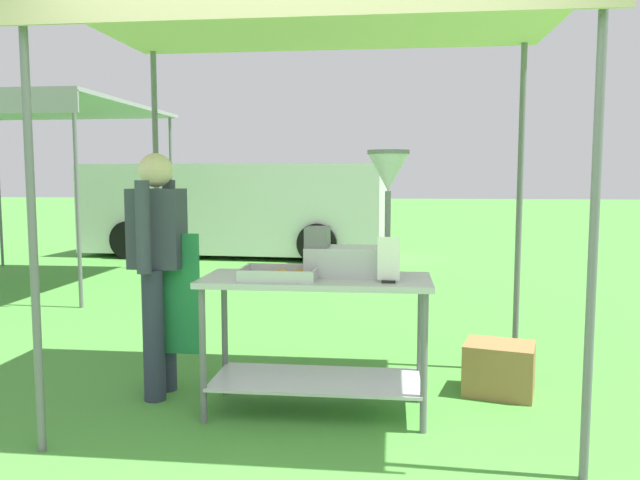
{
  "coord_description": "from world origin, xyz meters",
  "views": [
    {
      "loc": [
        0.46,
        -2.36,
        1.45
      ],
      "look_at": [
        0.01,
        1.59,
        1.06
      ],
      "focal_mm": 35.24,
      "sensor_mm": 36.0,
      "label": 1
    }
  ],
  "objects": [
    {
      "name": "ground_plane",
      "position": [
        0.0,
        6.0,
        0.0
      ],
      "size": [
        70.0,
        70.0,
        0.0
      ],
      "primitive_type": "plane",
      "color": "#478E38"
    },
    {
      "name": "stall_canopy",
      "position": [
        0.01,
        1.49,
        2.36
      ],
      "size": [
        2.98,
        1.94,
        2.47
      ],
      "color": "slate",
      "rests_on": "ground"
    },
    {
      "name": "donut_cart",
      "position": [
        0.01,
        1.39,
        0.61
      ],
      "size": [
        1.39,
        0.59,
        0.85
      ],
      "color": "#B7B7BC",
      "rests_on": "ground"
    },
    {
      "name": "donut_tray",
      "position": [
        -0.2,
        1.3,
        0.87
      ],
      "size": [
        0.45,
        0.33,
        0.07
      ],
      "color": "#B7B7BC",
      "rests_on": "donut_cart"
    },
    {
      "name": "donut_fryer",
      "position": [
        0.27,
        1.47,
        1.12
      ],
      "size": [
        0.63,
        0.28,
        0.77
      ],
      "color": "#B7B7BC",
      "rests_on": "donut_cart"
    },
    {
      "name": "menu_sign",
      "position": [
        0.45,
        1.24,
        0.96
      ],
      "size": [
        0.13,
        0.05,
        0.27
      ],
      "color": "black",
      "rests_on": "donut_cart"
    },
    {
      "name": "vendor",
      "position": [
        -1.06,
        1.59,
        0.9
      ],
      "size": [
        0.45,
        0.53,
        1.61
      ],
      "color": "#2D3347",
      "rests_on": "ground"
    },
    {
      "name": "supply_crate",
      "position": [
        1.19,
        1.87,
        0.17
      ],
      "size": [
        0.53,
        0.46,
        0.34
      ],
      "color": "olive",
      "rests_on": "ground"
    },
    {
      "name": "van_white",
      "position": [
        -2.42,
        9.17,
        0.88
      ],
      "size": [
        5.6,
        2.33,
        1.69
      ],
      "color": "white",
      "rests_on": "ground"
    },
    {
      "name": "neighbour_tent",
      "position": [
        -4.44,
        5.65,
        2.35
      ],
      "size": [
        3.1,
        3.18,
        2.43
      ],
      "color": "slate",
      "rests_on": "ground"
    }
  ]
}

